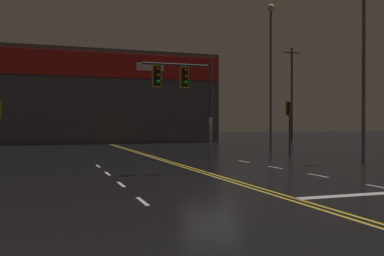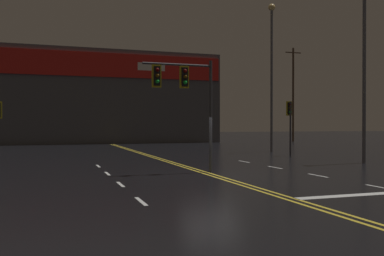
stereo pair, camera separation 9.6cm
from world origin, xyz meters
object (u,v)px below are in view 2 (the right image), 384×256
(traffic_signal_median, at_px, (183,87))
(streetlight_near_right, at_px, (272,60))
(traffic_signal_corner_northeast, at_px, (290,116))
(streetlight_far_left, at_px, (364,27))

(traffic_signal_median, distance_m, streetlight_near_right, 16.89)
(traffic_signal_median, height_order, traffic_signal_corner_northeast, traffic_signal_median)
(streetlight_near_right, bearing_deg, traffic_signal_corner_northeast, -103.72)
(streetlight_far_left, bearing_deg, traffic_signal_median, -172.05)
(streetlight_far_left, bearing_deg, traffic_signal_corner_northeast, 99.73)
(streetlight_near_right, height_order, streetlight_far_left, streetlight_far_left)
(streetlight_near_right, relative_size, streetlight_far_left, 0.95)
(traffic_signal_corner_northeast, relative_size, streetlight_far_left, 0.30)
(streetlight_near_right, bearing_deg, traffic_signal_median, -132.75)
(traffic_signal_corner_northeast, height_order, streetlight_far_left, streetlight_far_left)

